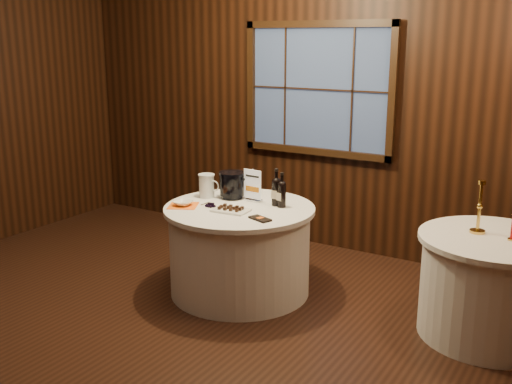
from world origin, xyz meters
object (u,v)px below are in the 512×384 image
Objects in this scene: side_table at (490,287)px; cracker_bowl at (183,203)px; sign_stand at (253,190)px; glass_pitcher at (207,186)px; port_bottle_right at (282,192)px; ice_bucket at (232,185)px; port_bottle_left at (276,190)px; brass_candlestick at (479,214)px; main_table at (240,249)px; chocolate_box at (260,219)px; chocolate_plate at (231,209)px; grape_bunch at (210,205)px.

cracker_bowl reaches higher than side_table.
glass_pitcher is (-0.42, -0.11, 0.01)m from sign_stand.
port_bottle_right is 1.26× the size of ice_bucket.
port_bottle_left is 0.67m from glass_pitcher.
brass_candlestick is at bearing 165.36° from side_table.
brass_candlestick is at bearing 10.19° from main_table.
cracker_bowl reaches higher than chocolate_box.
sign_stand is 0.74× the size of brass_candlestick.
chocolate_box is (-1.66, -0.53, 0.39)m from side_table.
chocolate_plate is at bearing -83.58° from sign_stand.
cracker_bowl is (-0.67, -0.43, -0.11)m from port_bottle_left.
port_bottle_right is at bearing -2.24° from ice_bucket.
port_bottle_right is 1.61× the size of chocolate_box.
main_table is 0.57m from chocolate_box.
main_table is at bearing 165.88° from chocolate_box.
grape_bunch is at bearing 21.78° from cracker_bowl.
chocolate_plate is 1.66× the size of chocolate_box.
main_table is at bearing -135.71° from port_bottle_right.
sign_stand is at bearing 88.98° from main_table.
port_bottle_left is at bearing 38.43° from main_table.
chocolate_plate is (-1.98, -0.45, 0.40)m from side_table.
port_bottle_right is 1.87× the size of cracker_bowl.
chocolate_box is (0.10, -0.42, -0.13)m from port_bottle_left.
brass_candlestick is at bearing 4.81° from port_bottle_left.
side_table is 0.54m from brass_candlestick.
side_table is at bearing 7.04° from sign_stand.
port_bottle_left is 1.72× the size of chocolate_box.
port_bottle_left is (0.24, -0.01, 0.04)m from sign_stand.
brass_candlestick is (-0.14, 0.04, 0.52)m from side_table.
port_bottle_left is at bearing 37.08° from grape_bunch.
cracker_bowl reaches higher than chocolate_plate.
brass_candlestick reaches higher than ice_bucket.
glass_pitcher is (-0.43, 0.26, 0.09)m from chocolate_plate.
port_bottle_right is at bearing -4.98° from glass_pitcher.
brass_candlestick is at bearing 39.64° from chocolate_box.
port_bottle_left reaches higher than side_table.
chocolate_box is at bearing -159.74° from brass_candlestick.
glass_pitcher is (-0.22, 0.25, 0.09)m from grape_bunch.
side_table is 3.38× the size of port_bottle_left.
grape_bunch is at bearing -88.95° from ice_bucket.
cracker_bowl is (-0.73, -0.41, -0.11)m from port_bottle_right.
chocolate_plate reaches higher than grape_bunch.
ice_bucket is 0.60× the size of brass_candlestick.
side_table is 5.81× the size of chocolate_box.
chocolate_box is at bearing 0.27° from cracker_bowl.
brass_candlestick is at bearing 13.89° from cracker_bowl.
ice_bucket is at bearing 91.05° from grape_bunch.
sign_stand is 0.62m from cracker_bowl.
main_table is 5.41× the size of ice_bucket.
ice_bucket is 1.50× the size of grape_bunch.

